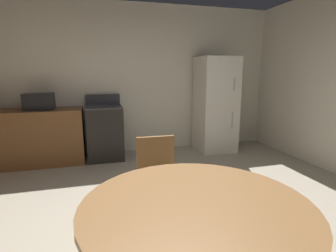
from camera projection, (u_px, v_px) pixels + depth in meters
ground_plane at (168, 232)px, 2.51m from camera, size 14.00×14.00×0.00m
wall_back at (127, 80)px, 4.90m from camera, size 5.88×0.12×2.70m
kitchen_counter at (24, 138)px, 4.25m from camera, size 1.83×0.60×0.90m
oven_range at (105, 132)px, 4.58m from camera, size 0.60×0.60×1.10m
refrigerator at (215, 105)px, 4.98m from camera, size 0.68×0.68×1.76m
microwave at (39, 101)px, 4.20m from camera, size 0.44×0.32×0.26m
dining_table at (196, 226)px, 1.54m from camera, size 1.33×1.33×0.76m
chair_north at (158, 176)px, 2.57m from camera, size 0.41×0.41×0.87m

